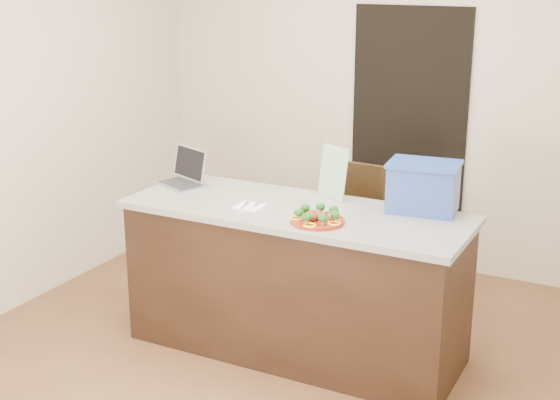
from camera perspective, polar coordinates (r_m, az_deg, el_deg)
The scene contains 16 objects.
ground at distance 4.74m, azimuth -0.26°, elevation -12.09°, with size 4.00×4.00×0.00m, color brown.
room_shell at distance 4.19m, azimuth -0.28°, elevation 7.60°, with size 4.00×4.00×4.00m.
doorway at distance 6.07m, azimuth 9.31°, elevation 4.42°, with size 0.90×0.02×2.00m, color black.
island at distance 4.74m, azimuth 1.15°, elevation -5.88°, with size 2.06×0.76×0.92m.
plate at distance 4.33m, azimuth 2.75°, elevation -1.51°, with size 0.30×0.30×0.02m.
meatballs at distance 4.33m, azimuth 2.73°, elevation -1.13°, with size 0.12×0.12×0.05m.
broccoli at distance 4.31m, azimuth 2.76°, elevation -0.91°, with size 0.25×0.26×0.05m.
pepper_rings at distance 4.33m, azimuth 2.75°, elevation -1.38°, with size 0.30×0.29×0.01m.
napkin at distance 4.60m, azimuth -2.28°, elevation -0.48°, with size 0.16×0.16×0.01m, color white.
fork at distance 4.62m, azimuth -2.45°, elevation -0.34°, with size 0.04×0.15×0.00m.
knife at distance 4.57m, azimuth -2.05°, elevation -0.50°, with size 0.03×0.18×0.01m.
yogurt_bottle at distance 4.33m, azimuth 3.79°, elevation -1.35°, with size 0.03×0.03×0.06m.
laptop at distance 5.11m, azimuth -6.97°, elevation 1.90°, with size 0.39×0.37×0.23m.
leaflet at distance 4.74m, azimuth 3.91°, elevation 2.03°, with size 0.23×0.00×0.32m, color white.
blue_box at distance 4.56m, azimuth 10.44°, elevation 0.97°, with size 0.43×0.33×0.29m.
chair at distance 5.24m, azimuth 4.84°, elevation -2.20°, with size 0.48×0.48×1.03m.
Camera 1 is at (1.92, -3.66, 2.32)m, focal length 50.00 mm.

